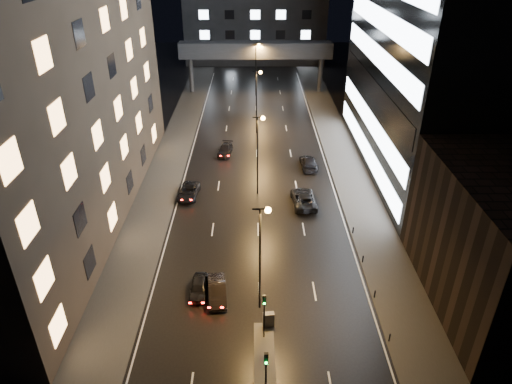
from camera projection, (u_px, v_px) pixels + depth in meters
ground at (257, 153)px, 67.44m from camera, size 160.00×160.00×0.00m
sidewalk_left at (167, 168)px, 62.99m from camera, size 5.00×110.00×0.15m
sidewalk_right at (347, 168)px, 63.12m from camera, size 5.00×110.00×0.15m
building_left at (23, 33)px, 43.56m from camera, size 15.00×48.00×40.00m
building_right_low at (502, 243)px, 37.60m from camera, size 10.00×18.00×12.00m
building_far at (255, 8)px, 111.79m from camera, size 34.00×14.00×25.00m
skybridge at (256, 51)px, 89.46m from camera, size 30.00×3.00×10.00m
median_island at (265, 363)px, 34.32m from camera, size 1.60×8.00×0.15m
traffic_signal_near at (264, 309)px, 35.01m from camera, size 0.28×0.34×4.40m
traffic_signal_far at (266, 369)px, 30.22m from camera, size 0.28×0.34×4.40m
bollard_row at (382, 315)px, 38.11m from camera, size 0.12×25.12×0.90m
streetlight_near at (262, 246)px, 36.39m from camera, size 1.45×0.50×10.15m
streetlight_mid_a at (259, 146)px, 53.80m from camera, size 1.45×0.50×10.15m
streetlight_mid_b at (257, 94)px, 71.21m from camera, size 1.45×0.50×10.15m
streetlight_far at (257, 63)px, 88.62m from camera, size 1.45×0.50×10.15m
car_away_a at (199, 287)px, 40.87m from camera, size 1.51×3.73×1.27m
car_away_b at (217, 291)px, 40.35m from camera, size 1.98×4.52×1.44m
car_away_c at (189, 192)px, 56.00m from camera, size 2.67×5.06×1.36m
car_away_d at (225, 150)px, 66.84m from camera, size 2.37×4.72×1.32m
car_toward_a at (304, 198)px, 54.30m from camera, size 2.98×5.89×1.60m
car_toward_b at (309, 163)px, 62.98m from camera, size 2.25×5.19×1.49m
utility_cabinet at (269, 319)px, 37.18m from camera, size 0.96×0.55×1.36m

